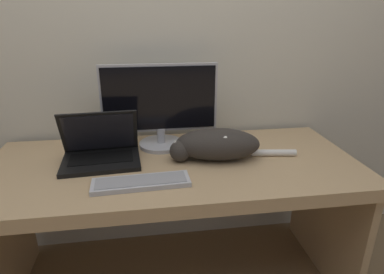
{
  "coord_description": "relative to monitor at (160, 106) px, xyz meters",
  "views": [
    {
      "loc": [
        -0.11,
        -0.98,
        1.36
      ],
      "look_at": [
        0.08,
        0.33,
        0.85
      ],
      "focal_mm": 30.0,
      "sensor_mm": 36.0,
      "label": 1
    }
  ],
  "objects": [
    {
      "name": "cat",
      "position": [
        0.25,
        -0.2,
        -0.14
      ],
      "size": [
        0.61,
        0.23,
        0.15
      ],
      "rotation": [
        0.0,
        0.0,
        -0.14
      ],
      "color": "#332D28",
      "rests_on": "desk"
    },
    {
      "name": "wall_back",
      "position": [
        0.04,
        0.22,
        0.37
      ],
      "size": [
        6.4,
        0.06,
        2.6
      ],
      "color": "beige",
      "rests_on": "ground_plane"
    },
    {
      "name": "desk",
      "position": [
        0.04,
        -0.21,
        -0.35
      ],
      "size": [
        1.72,
        0.74,
        0.71
      ],
      "color": "tan",
      "rests_on": "ground_plane"
    },
    {
      "name": "monitor",
      "position": [
        0.0,
        0.0,
        0.0
      ],
      "size": [
        0.58,
        0.23,
        0.42
      ],
      "color": "#B2B2B7",
      "rests_on": "desk"
    },
    {
      "name": "laptop",
      "position": [
        -0.29,
        -0.15,
        -0.16
      ],
      "size": [
        0.36,
        0.27,
        0.24
      ],
      "rotation": [
        0.0,
        0.0,
        0.07
      ],
      "color": "black",
      "rests_on": "desk"
    },
    {
      "name": "external_keyboard",
      "position": [
        -0.1,
        -0.4,
        -0.2
      ],
      "size": [
        0.4,
        0.13,
        0.02
      ],
      "rotation": [
        0.0,
        0.0,
        0.05
      ],
      "color": "#BCBCC1",
      "rests_on": "desk"
    }
  ]
}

